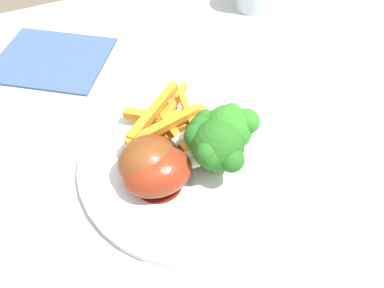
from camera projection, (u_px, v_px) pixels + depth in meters
The scene contains 10 objects.
dining_table at pixel (183, 175), 0.55m from camera, with size 1.06×0.79×0.71m.
dinner_plate at pixel (192, 158), 0.44m from camera, with size 0.27×0.27×0.01m, color silver.
broccoli_floret_front at pixel (231, 127), 0.39m from camera, with size 0.06×0.05×0.07m.
broccoli_floret_middle at pixel (215, 143), 0.39m from camera, with size 0.06×0.08×0.07m.
broccoli_floret_back at pixel (216, 133), 0.40m from camera, with size 0.05×0.06×0.06m.
carrot_fries_pile at pixel (171, 121), 0.44m from camera, with size 0.12×0.13×0.04m.
chicken_drumstick_near at pixel (151, 162), 0.39m from camera, with size 0.13×0.07×0.05m.
chicken_drumstick_far at pixel (161, 171), 0.39m from camera, with size 0.14×0.07×0.05m.
chicken_drumstick_extra at pixel (150, 158), 0.40m from camera, with size 0.13×0.08×0.05m.
napkin at pixel (52, 59), 0.57m from camera, with size 0.17×0.14×0.00m, color #3D5684.
Camera 1 is at (0.12, 0.29, 1.07)m, focal length 33.60 mm.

